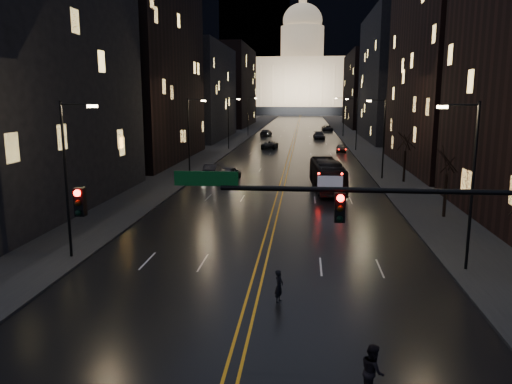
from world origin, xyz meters
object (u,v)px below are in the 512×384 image
(traffic_signal, at_px, (413,224))
(oncoming_car_a, at_px, (229,173))
(bus, at_px, (327,176))
(pedestrian_a, at_px, (279,286))
(receding_car_a, at_px, (336,175))
(pedestrian_b, at_px, (373,371))
(oncoming_car_b, at_px, (212,170))

(traffic_signal, height_order, oncoming_car_a, traffic_signal)
(bus, bearing_deg, pedestrian_a, -101.52)
(receding_car_a, bearing_deg, pedestrian_a, -95.74)
(traffic_signal, xyz_separation_m, bus, (-1.34, 32.91, -3.62))
(pedestrian_a, bearing_deg, pedestrian_b, -137.44)
(bus, distance_m, pedestrian_a, 28.11)
(bus, relative_size, oncoming_car_b, 2.40)
(oncoming_car_b, bearing_deg, traffic_signal, 109.24)
(oncoming_car_b, xyz_separation_m, receding_car_a, (14.19, -3.17, 0.11))
(traffic_signal, relative_size, oncoming_car_a, 3.66)
(traffic_signal, relative_size, receding_car_a, 3.38)
(receding_car_a, distance_m, pedestrian_b, 39.55)
(traffic_signal, height_order, pedestrian_b, traffic_signal)
(oncoming_car_b, height_order, pedestrian_b, pedestrian_b)
(oncoming_car_a, bearing_deg, pedestrian_b, 111.80)
(traffic_signal, distance_m, oncoming_car_b, 43.41)
(traffic_signal, distance_m, bus, 33.14)
(bus, bearing_deg, oncoming_car_a, 150.43)
(oncoming_car_a, bearing_deg, traffic_signal, 114.47)
(bus, bearing_deg, pedestrian_b, -94.83)
(traffic_signal, xyz_separation_m, oncoming_car_b, (-14.41, 40.71, -4.37))
(bus, bearing_deg, receding_car_a, 71.57)
(pedestrian_a, bearing_deg, receding_car_a, 9.78)
(traffic_signal, xyz_separation_m, receding_car_a, (-0.22, 37.54, -4.26))
(oncoming_car_b, relative_size, pedestrian_a, 2.91)
(oncoming_car_a, height_order, receding_car_a, receding_car_a)
(oncoming_car_a, relative_size, receding_car_a, 0.92)
(oncoming_car_b, distance_m, pedestrian_b, 44.65)
(pedestrian_b, bearing_deg, oncoming_car_a, 6.42)
(bus, xyz_separation_m, receding_car_a, (1.13, 4.63, -0.64))
(traffic_signal, bearing_deg, oncoming_car_a, 107.54)
(receding_car_a, relative_size, pedestrian_b, 2.90)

